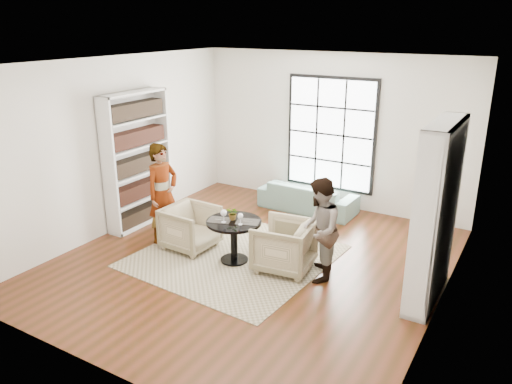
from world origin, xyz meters
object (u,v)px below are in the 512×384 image
Objects in this scene: person_right at (319,230)px; wine_glass_right at (240,216)px; pedestal_table at (234,232)px; wine_glass_left at (224,213)px; sofa at (308,197)px; person_left at (163,194)px; flower_centerpiece at (233,213)px; armchair_left at (191,228)px; armchair_right at (284,246)px.

wine_glass_right is (-1.16, -0.24, 0.05)m from person_right.
wine_glass_left reaches higher than pedestal_table.
person_left reaches higher than sofa.
wine_glass_right is (1.58, -0.12, -0.04)m from person_left.
flower_centerpiece is at bearing -82.79° from person_left.
armchair_left is 1.13m from wine_glass_right.
pedestal_table is 0.36m from wine_glass_right.
sofa is 2.54m from armchair_right.
pedestal_table is 1.07× the size of armchair_left.
sofa is 2.71m from armchair_left.
armchair_left reaches higher than pedestal_table.
sofa is at bearing 87.27° from wine_glass_left.
flower_centerpiece is (1.39, -0.01, -0.07)m from person_left.
person_left is 1.12× the size of person_right.
person_left is at bearing -93.78° from armchair_right.
armchair_right is 4.00× the size of wine_glass_left.
wine_glass_right is at bearing -86.63° from person_left.
sofa is 1.12× the size of person_left.
wine_glass_left and flower_centerpiece have the same top height.
armchair_right is at bearing 108.41° from sofa.
flower_centerpiece is at bearing -87.67° from armchair_right.
person_right is at bearing -83.94° from armchair_left.
armchair_left is at bearing -105.54° from person_right.
pedestal_table is at bearing 156.60° from wine_glass_right.
wine_glass_left is at bearing -125.13° from pedestal_table.
wine_glass_right is 0.23m from flower_centerpiece.
flower_centerpiece reaches higher than armchair_left.
person_right reaches higher than armchair_right.
person_right is (0.55, 0.00, 0.37)m from armchair_right.
person_left reaches higher than armchair_left.
armchair_right is 1.02m from wine_glass_left.
person_right is 7.20× the size of flower_centerpiece.
armchair_right is at bearing 9.37° from flower_centerpiece.
armchair_right is 0.55× the size of person_right.
wine_glass_right is (0.26, 0.06, -0.02)m from wine_glass_left.
sofa is 9.09× the size of wine_glass_left.
person_right is at bearing 11.73° from wine_glass_right.
pedestal_table is at bearing -84.66° from armchair_right.
flower_centerpiece reaches higher than sofa.
person_right reaches higher than flower_centerpiece.
flower_centerpiece is at bearing 133.01° from pedestal_table.
wine_glass_left is (-0.13, -2.73, 0.55)m from sofa.
armchair_left is 3.78× the size of flower_centerpiece.
person_left is 1.39m from flower_centerpiece.
armchair_left is 2.23m from person_right.
pedestal_table is 0.80m from armchair_right.
flower_centerpiece is at bearing -103.19° from person_right.
wine_glass_left is 0.26m from wine_glass_right.
person_left is at bearing 178.19° from pedestal_table.
sofa is (0.04, 2.60, -0.22)m from pedestal_table.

